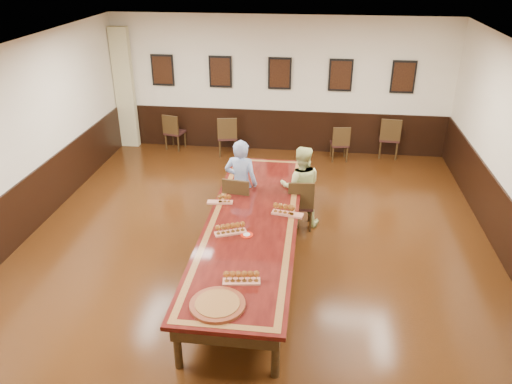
# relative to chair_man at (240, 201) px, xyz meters

# --- Properties ---
(floor) EXTENTS (8.00, 10.00, 0.02)m
(floor) POSITION_rel_chair_man_xyz_m (0.37, -1.09, -0.52)
(floor) COLOR black
(floor) RESTS_ON ground
(ceiling) EXTENTS (8.00, 10.00, 0.02)m
(ceiling) POSITION_rel_chair_man_xyz_m (0.37, -1.09, 2.70)
(ceiling) COLOR white
(ceiling) RESTS_ON floor
(wall_back) EXTENTS (8.00, 0.02, 3.20)m
(wall_back) POSITION_rel_chair_man_xyz_m (0.37, 3.92, 1.09)
(wall_back) COLOR beige
(wall_back) RESTS_ON floor
(chair_man) EXTENTS (0.54, 0.58, 1.01)m
(chair_man) POSITION_rel_chair_man_xyz_m (0.00, 0.00, 0.00)
(chair_man) COLOR black
(chair_man) RESTS_ON floor
(chair_woman) EXTENTS (0.49, 0.52, 0.96)m
(chair_woman) POSITION_rel_chair_man_xyz_m (1.06, 0.14, -0.03)
(chair_woman) COLOR black
(chair_woman) RESTS_ON floor
(spare_chair_a) EXTENTS (0.52, 0.55, 0.90)m
(spare_chair_a) POSITION_rel_chair_man_xyz_m (-2.19, 3.66, -0.06)
(spare_chair_a) COLOR black
(spare_chair_a) RESTS_ON floor
(spare_chair_b) EXTENTS (0.54, 0.57, 0.97)m
(spare_chair_b) POSITION_rel_chair_man_xyz_m (-0.83, 3.43, -0.02)
(spare_chair_b) COLOR black
(spare_chair_b) RESTS_ON floor
(spare_chair_c) EXTENTS (0.45, 0.48, 0.86)m
(spare_chair_c) POSITION_rel_chair_man_xyz_m (1.84, 3.41, -0.08)
(spare_chair_c) COLOR black
(spare_chair_c) RESTS_ON floor
(spare_chair_d) EXTENTS (0.51, 0.54, 0.99)m
(spare_chair_d) POSITION_rel_chair_man_xyz_m (3.01, 3.76, -0.01)
(spare_chair_d) COLOR black
(spare_chair_d) RESTS_ON floor
(person_man) EXTENTS (0.64, 0.47, 1.62)m
(person_man) POSITION_rel_chair_man_xyz_m (0.01, 0.11, 0.30)
(person_man) COLOR #476DB2
(person_man) RESTS_ON floor
(person_woman) EXTENTS (0.79, 0.64, 1.49)m
(person_woman) POSITION_rel_chair_man_xyz_m (1.05, 0.24, 0.24)
(person_woman) COLOR #D9E18C
(person_woman) RESTS_ON floor
(pink_phone) EXTENTS (0.10, 0.15, 0.01)m
(pink_phone) POSITION_rel_chair_man_xyz_m (0.97, -0.79, 0.25)
(pink_phone) COLOR #D4467B
(pink_phone) RESTS_ON conference_table
(curtain) EXTENTS (0.45, 0.18, 2.90)m
(curtain) POSITION_rel_chair_man_xyz_m (-3.38, 3.73, 0.94)
(curtain) COLOR tan
(curtain) RESTS_ON floor
(wainscoting) EXTENTS (8.00, 10.00, 1.00)m
(wainscoting) POSITION_rel_chair_man_xyz_m (0.37, -1.09, -0.01)
(wainscoting) COLOR black
(wainscoting) RESTS_ON floor
(conference_table) EXTENTS (1.40, 5.00, 0.76)m
(conference_table) POSITION_rel_chair_man_xyz_m (0.37, -1.09, 0.10)
(conference_table) COLOR black
(conference_table) RESTS_ON floor
(posters) EXTENTS (6.14, 0.04, 0.74)m
(posters) POSITION_rel_chair_man_xyz_m (0.37, 3.85, 1.39)
(posters) COLOR black
(posters) RESTS_ON wall_back
(flight_a) EXTENTS (0.43, 0.16, 0.16)m
(flight_a) POSITION_rel_chair_man_xyz_m (-0.20, -0.56, 0.32)
(flight_a) COLOR #B0654A
(flight_a) RESTS_ON conference_table
(flight_b) EXTENTS (0.51, 0.24, 0.19)m
(flight_b) POSITION_rel_chair_man_xyz_m (0.87, -0.83, 0.33)
(flight_b) COLOR #B0654A
(flight_b) RESTS_ON conference_table
(flight_c) EXTENTS (0.49, 0.32, 0.18)m
(flight_c) POSITION_rel_chair_man_xyz_m (0.10, -1.51, 0.33)
(flight_c) COLOR #B0654A
(flight_c) RESTS_ON conference_table
(flight_d) EXTENTS (0.49, 0.21, 0.18)m
(flight_d) POSITION_rel_chair_man_xyz_m (0.44, -2.67, 0.33)
(flight_d) COLOR #B0654A
(flight_d) RESTS_ON conference_table
(red_plate_grp) EXTENTS (0.19, 0.19, 0.02)m
(red_plate_grp) POSITION_rel_chair_man_xyz_m (0.35, -1.53, 0.25)
(red_plate_grp) COLOR red
(red_plate_grp) RESTS_ON conference_table
(carved_platter) EXTENTS (0.83, 0.83, 0.05)m
(carved_platter) POSITION_rel_chair_man_xyz_m (0.23, -3.15, 0.27)
(carved_platter) COLOR #572111
(carved_platter) RESTS_ON conference_table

